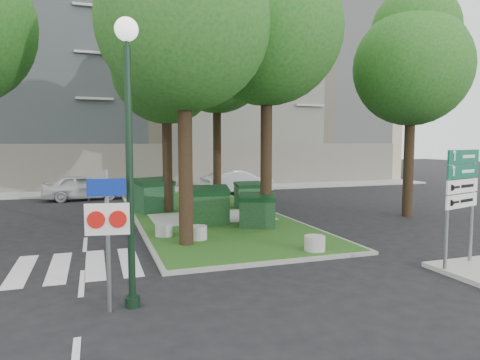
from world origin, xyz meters
name	(u,v)px	position (x,y,z in m)	size (l,w,h in m)	color
ground	(261,265)	(0.00, 0.00, 0.00)	(120.00, 120.00, 0.00)	black
median_island	(205,215)	(0.50, 8.00, 0.06)	(6.00, 16.00, 0.12)	#184D16
median_kerb	(205,215)	(0.50, 8.00, 0.05)	(6.30, 16.30, 0.10)	gray
building_sidewalk	(160,190)	(0.00, 18.50, 0.06)	(42.00, 3.00, 0.12)	#999993
zebra_crossing	(113,263)	(-3.75, 1.50, 0.01)	(5.00, 3.00, 0.01)	silver
apartment_building	(145,85)	(0.00, 26.00, 8.00)	(41.00, 12.00, 16.00)	tan
tree_median_near_left	(186,7)	(-1.41, 2.56, 7.32)	(5.20, 5.20, 10.53)	black
tree_median_near_right	(269,14)	(2.09, 4.56, 7.99)	(5.60, 5.60, 11.46)	black
tree_median_mid	(168,60)	(-0.91, 9.06, 6.98)	(4.80, 4.80, 9.99)	black
tree_median_far	(218,48)	(2.29, 12.06, 8.32)	(5.80, 5.80, 11.93)	black
tree_street_right	(413,57)	(9.09, 5.06, 6.98)	(5.00, 5.00, 10.06)	black
dumpster_a	(154,195)	(-1.59, 9.30, 0.86)	(1.98, 1.71, 1.54)	#103C1B
dumpster_b	(208,206)	(0.01, 5.55, 0.83)	(1.73, 1.33, 1.48)	#0F3612
dumpster_c	(257,211)	(1.61, 4.38, 0.73)	(1.63, 1.40, 1.27)	black
dumpster_d	(249,195)	(3.00, 9.12, 0.72)	(1.36, 0.97, 1.24)	#123C1B
bollard_left	(164,230)	(-1.98, 3.89, 0.33)	(0.58, 0.58, 0.42)	#999894
bollard_right	(315,243)	(1.90, 0.50, 0.34)	(0.61, 0.61, 0.44)	#A4A39E
bollard_mid	(198,233)	(-1.01, 3.04, 0.34)	(0.62, 0.62, 0.44)	#9B9B96
litter_bin	(220,192)	(2.51, 12.50, 0.51)	(0.44, 0.44, 0.78)	yellow
street_lamp	(129,128)	(-3.50, -1.88, 3.55)	(0.45, 0.45, 5.64)	black
traffic_sign_pole	(108,222)	(-3.94, -2.00, 1.77)	(0.83, 0.17, 2.76)	slate
directional_sign	(461,189)	(4.70, -2.00, 2.10)	(1.44, 0.48, 2.98)	slate
car_white	(83,187)	(-4.82, 15.50, 0.74)	(1.74, 4.33, 1.48)	silver
car_silver	(238,182)	(4.56, 15.50, 0.77)	(1.63, 4.66, 1.54)	#ABADB3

